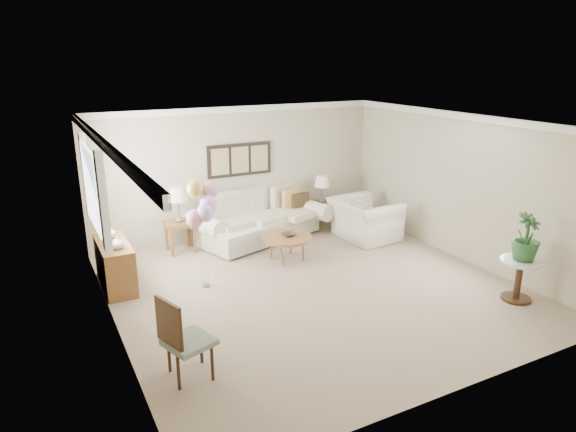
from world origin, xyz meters
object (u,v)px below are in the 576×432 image
object	(u,v)px
coffee_table	(287,238)
armchair	(365,220)
sofa	(259,221)
accent_chair	(182,337)
balloon_cluster	(203,204)

from	to	relation	value
coffee_table	armchair	bearing A→B (deg)	8.91
sofa	accent_chair	distance (m)	4.71
coffee_table	accent_chair	world-z (taller)	accent_chair
armchair	balloon_cluster	distance (m)	3.75
balloon_cluster	coffee_table	bearing A→B (deg)	13.44
coffee_table	accent_chair	bearing A→B (deg)	-135.69
sofa	armchair	bearing A→B (deg)	-26.89
coffee_table	accent_chair	distance (m)	3.74
accent_chair	armchair	bearing A→B (deg)	32.47
sofa	accent_chair	size ratio (longest dim) A/B	2.95
sofa	balloon_cluster	world-z (taller)	balloon_cluster
armchair	balloon_cluster	xyz separation A→B (m)	(-3.55, -0.69, 0.97)
coffee_table	balloon_cluster	xyz separation A→B (m)	(-1.66, -0.40, 0.96)
sofa	coffee_table	distance (m)	1.25
accent_chair	balloon_cluster	bearing A→B (deg)	65.28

